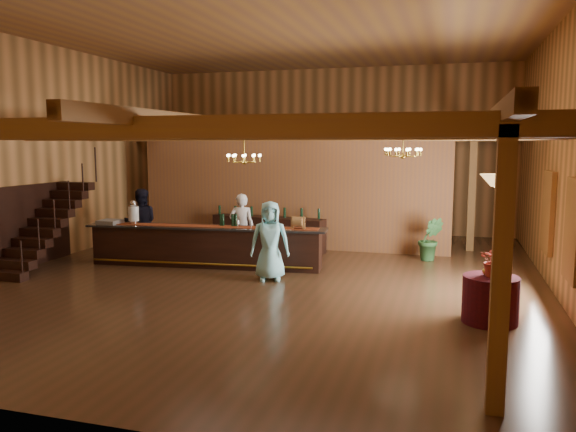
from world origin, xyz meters
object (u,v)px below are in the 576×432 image
(pendant_lamp, at_px, (496,180))
(chandelier_right, at_px, (403,152))
(chandelier_left, at_px, (244,158))
(round_table, at_px, (490,300))
(floor_plant, at_px, (430,239))
(beverage_dispenser, at_px, (134,213))
(backbar_shelf, at_px, (268,233))
(guest, at_px, (270,241))
(tasting_bar, at_px, (206,246))
(raffle_drum, at_px, (298,222))
(staff_second, at_px, (141,223))
(bartender, at_px, (242,228))

(pendant_lamp, bearing_deg, chandelier_right, 120.56)
(chandelier_left, bearing_deg, round_table, -24.89)
(chandelier_left, bearing_deg, floor_plant, 30.43)
(beverage_dispenser, xyz_separation_m, chandelier_left, (2.99, -0.06, 1.39))
(backbar_shelf, distance_m, chandelier_right, 5.04)
(guest, distance_m, floor_plant, 4.56)
(chandelier_right, xyz_separation_m, pendant_lamp, (1.76, -2.98, -0.41))
(tasting_bar, relative_size, pendant_lamp, 6.67)
(beverage_dispenser, bearing_deg, raffle_drum, 4.42)
(chandelier_left, relative_size, floor_plant, 0.71)
(raffle_drum, relative_size, backbar_shelf, 0.10)
(raffle_drum, distance_m, staff_second, 4.51)
(tasting_bar, distance_m, staff_second, 2.31)
(tasting_bar, relative_size, round_table, 6.53)
(tasting_bar, bearing_deg, guest, -30.07)
(beverage_dispenser, height_order, staff_second, staff_second)
(tasting_bar, bearing_deg, raffle_drum, -1.14)
(guest, bearing_deg, backbar_shelf, 92.96)
(raffle_drum, distance_m, pendant_lamp, 5.17)
(round_table, bearing_deg, guest, 158.23)
(bartender, relative_size, staff_second, 0.96)
(chandelier_right, distance_m, staff_second, 7.12)
(raffle_drum, relative_size, floor_plant, 0.30)
(backbar_shelf, distance_m, round_table, 7.65)
(guest, bearing_deg, beverage_dispenser, 152.95)
(beverage_dispenser, height_order, backbar_shelf, beverage_dispenser)
(tasting_bar, height_order, pendant_lamp, pendant_lamp)
(backbar_shelf, xyz_separation_m, staff_second, (-2.96, -1.82, 0.43))
(beverage_dispenser, distance_m, floor_plant, 7.57)
(pendant_lamp, xyz_separation_m, guest, (-4.48, 1.79, -1.53))
(floor_plant, bearing_deg, beverage_dispenser, -161.57)
(raffle_drum, height_order, round_table, raffle_drum)
(chandelier_left, bearing_deg, backbar_shelf, 96.77)
(staff_second, height_order, floor_plant, staff_second)
(pendant_lamp, bearing_deg, staff_second, 158.76)
(bartender, bearing_deg, chandelier_left, 101.46)
(bartender, bearing_deg, staff_second, -10.98)
(bartender, xyz_separation_m, guest, (1.31, -1.68, 0.00))
(bartender, bearing_deg, chandelier_right, 159.64)
(pendant_lamp, bearing_deg, guest, 158.23)
(raffle_drum, distance_m, bartender, 1.79)
(raffle_drum, height_order, pendant_lamp, pendant_lamp)
(staff_second, bearing_deg, floor_plant, 160.54)
(raffle_drum, relative_size, round_table, 0.37)
(backbar_shelf, bearing_deg, floor_plant, 5.44)
(tasting_bar, xyz_separation_m, backbar_shelf, (0.79, 2.49, -0.03))
(tasting_bar, bearing_deg, round_table, -28.27)
(backbar_shelf, height_order, pendant_lamp, pendant_lamp)
(beverage_dispenser, distance_m, round_table, 8.74)
(floor_plant, bearing_deg, staff_second, -168.11)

